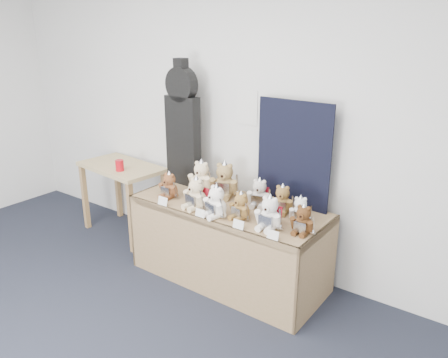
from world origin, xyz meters
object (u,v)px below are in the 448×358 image
Objects in this scene: teddy_front_far_right at (269,214)px; teddy_front_end at (303,221)px; red_cup at (120,165)px; teddy_front_left at (196,195)px; teddy_back_end at (300,210)px; teddy_back_centre_left at (224,181)px; teddy_back_right at (282,200)px; display_table at (224,224)px; guitar_case at (183,125)px; teddy_back_centre_right at (259,194)px; teddy_back_left at (201,178)px; teddy_front_centre at (216,203)px; teddy_front_right at (241,207)px; teddy_front_far_left at (169,186)px; side_table at (122,177)px.

teddy_front_far_right reaches higher than teddy_front_end.
red_cup is 0.37× the size of teddy_front_left.
red_cup is 0.49× the size of teddy_back_end.
teddy_front_end is 0.70× the size of teddy_back_centre_left.
teddy_back_right is (-0.07, 0.32, -0.01)m from teddy_front_far_right.
display_table is 0.78m from teddy_front_end.
teddy_front_left is 0.68m from teddy_front_far_right.
guitar_case is 4.45× the size of teddy_back_right.
teddy_back_centre_right is at bearing 6.22° from red_cup.
teddy_back_left is (-0.40, 0.20, 0.28)m from display_table.
teddy_front_centre reaches higher than teddy_front_right.
teddy_front_far_right is at bearing -139.75° from teddy_back_end.
teddy_back_centre_right is (-0.52, 0.25, 0.01)m from teddy_front_end.
teddy_front_end is 0.92m from teddy_back_centre_left.
teddy_front_right reaches higher than display_table.
teddy_back_right is at bearing -1.41° from guitar_case.
guitar_case reaches higher than teddy_back_centre_right.
teddy_front_far_left is at bearing -178.22° from teddy_front_left.
teddy_front_end is 0.78× the size of teddy_back_left.
teddy_front_far_left is 0.58m from teddy_front_centre.
teddy_front_far_left is 0.32m from teddy_back_left.
teddy_front_far_right reaches higher than side_table.
teddy_front_far_right is at bearing -63.27° from teddy_back_centre_right.
teddy_back_centre_right is (0.40, 0.34, -0.01)m from teddy_front_left.
teddy_back_end is at bearing 2.67° from red_cup.
red_cup is 1.16m from teddy_back_centre_left.
display_table is 1.74× the size of side_table.
teddy_back_left is (-1.14, 0.25, 0.03)m from teddy_front_end.
teddy_front_far_right is 0.96m from teddy_back_left.
teddy_back_left is at bearing 165.16° from teddy_back_centre_right.
teddy_front_end is (1.26, 0.04, -0.00)m from teddy_front_far_left.
teddy_front_centre reaches higher than teddy_front_far_left.
teddy_front_left is 0.85m from teddy_back_end.
teddy_back_right reaches higher than teddy_front_end.
teddy_back_right is (0.58, -0.02, -0.03)m from teddy_back_centre_left.
display_table is 6.65× the size of teddy_front_far_left.
teddy_front_far_right is at bearing 5.15° from teddy_front_right.
teddy_back_right is at bearing 38.80° from teddy_front_left.
teddy_back_centre_left is at bearing 166.41° from teddy_back_right.
display_table is 0.59m from teddy_front_far_left.
teddy_back_centre_left is at bearing 160.86° from teddy_front_end.
guitar_case is at bearing 19.94° from red_cup.
red_cup is 0.45× the size of teddy_front_right.
guitar_case reaches higher than teddy_front_left.
teddy_front_right reaches higher than teddy_back_end.
teddy_back_centre_right is at bearing 79.53° from teddy_front_centre.
teddy_front_far_left is at bearing -170.22° from display_table.
teddy_back_right reaches higher than display_table.
teddy_front_right is at bearing -135.78° from teddy_back_right.
teddy_front_right is at bearing -58.44° from teddy_back_centre_left.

